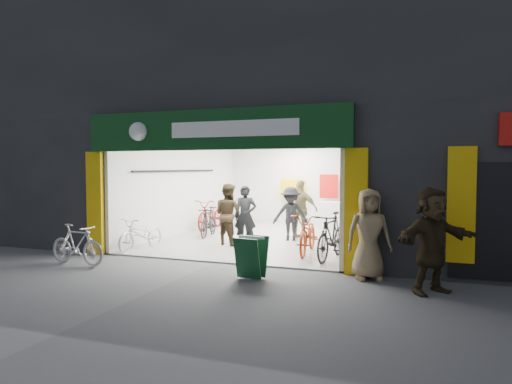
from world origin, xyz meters
The scene contains 17 objects.
ground centered at (0.00, 0.00, 0.00)m, with size 60.00×60.00×0.00m, color #56565B.
building centered at (0.91, 4.99, 4.31)m, with size 17.00×10.27×8.00m.
bike_left_front centered at (-2.50, 0.83, 0.44)m, with size 0.58×1.67×0.88m, color #B9B9BE.
bike_left_midfront centered at (-1.80, 3.45, 0.48)m, with size 0.45×1.60×0.96m, color black.
bike_left_midback centered at (-2.50, 5.08, 0.54)m, with size 0.72×2.06×1.08m, color maroon.
bike_left_back centered at (-2.13, 6.66, 0.53)m, with size 0.50×1.76×1.06m, color silver.
bike_right_front centered at (2.50, 1.25, 0.57)m, with size 0.54×1.90×1.14m, color black.
bike_right_mid centered at (1.80, 1.83, 0.52)m, with size 0.69×1.98×1.04m, color #9A2B0E.
bike_right_back centered at (2.50, 5.66, 0.50)m, with size 0.47×1.66×1.00m, color #A7A6AB.
parked_bike centered at (-2.80, -1.24, 0.46)m, with size 0.44×1.54×0.93m, color #BBBABF.
customer_a centered at (-0.12, 2.35, 0.85)m, with size 0.62×0.41×1.71m, color black.
customer_b centered at (-0.61, 2.27, 0.88)m, with size 0.86×0.67×1.76m, color #362818.
customer_c centered at (0.87, 3.51, 0.82)m, with size 1.05×0.61×1.63m, color black.
customer_d centered at (1.00, 4.16, 0.91)m, with size 1.07×0.45×1.82m, color olive.
pedestrian_near centered at (3.53, -0.33, 0.90)m, with size 0.88×0.57×1.79m, color #977D58.
pedestrian_far centered at (4.67, -0.98, 0.93)m, with size 1.73×0.55×1.86m, color #322616.
sandwich_board centered at (1.35, -1.09, 0.45)m, with size 0.60×0.61×0.82m.
Camera 1 is at (4.50, -9.44, 2.20)m, focal length 32.00 mm.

